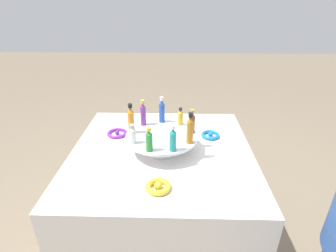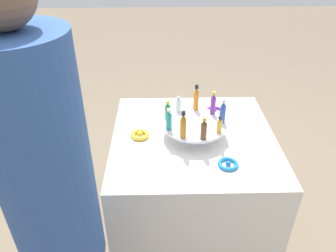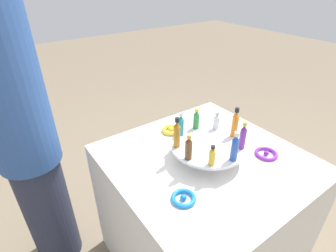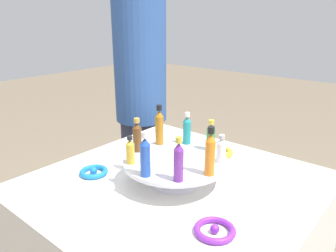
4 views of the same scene
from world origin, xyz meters
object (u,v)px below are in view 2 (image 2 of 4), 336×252
bottle_teal (169,120)px  bottle_brown (204,129)px  bottle_purple (213,104)px  ribbon_bow_purple (215,111)px  ribbon_bow_gold (140,134)px  bottle_blue (223,112)px  bottle_orange (196,99)px  display_stand (194,127)px  person_figure (59,225)px  bottle_green (168,111)px  bottle_clear (179,105)px  bottle_gold (219,125)px  bottle_amber (183,126)px  ribbon_bow_blue (228,164)px

bottle_teal → bottle_brown: same height
bottle_purple → ribbon_bow_purple: size_ratio=1.23×
bottle_purple → ribbon_bow_gold: 0.41m
bottle_blue → bottle_orange: 0.18m
display_stand → person_figure: person_figure is taller
bottle_green → ribbon_bow_gold: bearing=-74.8°
bottle_clear → ribbon_bow_gold: bottle_clear is taller
ribbon_bow_gold → person_figure: (0.65, -0.23, 0.08)m
bottle_purple → display_stand: bearing=-47.9°
bottle_brown → bottle_gold: bearing=122.1°
bottle_amber → ribbon_bow_gold: 0.28m
ribbon_bow_purple → display_stand: bearing=-30.8°
ribbon_bow_purple → bottle_amber: bearing=-29.9°
bottle_brown → bottle_teal: bearing=-117.9°
display_stand → person_figure: (0.65, -0.51, 0.04)m
bottle_green → bottle_gold: 0.27m
bottle_orange → ribbon_bow_blue: (0.38, 0.12, -0.13)m
bottle_gold → bottle_brown: bearing=-57.9°
ribbon_bow_gold → ribbon_bow_blue: bearing=59.2°
bottle_green → ribbon_bow_gold: bottle_green is taller
bottle_amber → bottle_clear: 0.24m
bottle_clear → person_figure: (0.76, -0.43, -0.02)m
ribbon_bow_blue → bottle_clear: bearing=-149.9°
person_figure → bottle_teal: bearing=5.7°
bottle_brown → bottle_green: bearing=-137.9°
bottle_clear → person_figure: 0.88m
display_stand → bottle_purple: bottle_purple is taller
bottle_purple → person_figure: size_ratio=0.08×
bottle_gold → ribbon_bow_gold: 0.41m
ribbon_bow_blue → bottle_teal: bearing=-125.6°
bottle_green → bottle_clear: bottle_green is taller
bottle_teal → bottle_clear: (-0.17, 0.06, -0.01)m
bottle_clear → bottle_green: bearing=-37.9°
ribbon_bow_purple → ribbon_bow_gold: bearing=-60.8°
bottle_orange → bottle_clear: 0.10m
bottle_gold → ribbon_bow_blue: bearing=9.0°
bottle_amber → bottle_gold: bearing=102.1°
bottle_teal → bottle_purple: bottle_purple is taller
bottle_gold → ribbon_bow_purple: bearing=174.4°
bottle_orange → ribbon_bow_purple: (-0.10, 0.12, -0.14)m
display_stand → bottle_purple: (-0.09, 0.10, 0.08)m
bottle_orange → ribbon_bow_blue: bottle_orange is taller
bottle_brown → bottle_orange: size_ratio=0.80×
ribbon_bow_blue → bottle_brown: bearing=-134.8°
ribbon_bow_blue → ribbon_bow_purple: 0.48m
bottle_orange → ribbon_bow_gold: size_ratio=1.48×
ribbon_bow_blue → bottle_orange: bearing=-163.1°
bottle_orange → bottle_clear: bottle_orange is taller
bottle_brown → bottle_clear: bearing=-157.9°
bottle_purple → ribbon_bow_blue: (0.33, 0.03, -0.13)m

